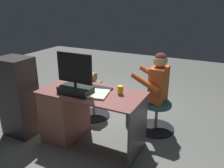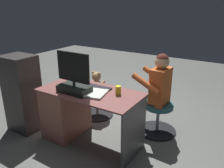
{
  "view_description": "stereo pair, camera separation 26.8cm",
  "coord_description": "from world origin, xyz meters",
  "px_view_note": "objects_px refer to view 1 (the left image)",
  "views": [
    {
      "loc": [
        -1.41,
        2.64,
        1.79
      ],
      "look_at": [
        -0.13,
        0.1,
        0.76
      ],
      "focal_mm": 36.68,
      "sensor_mm": 36.0,
      "label": 1
    },
    {
      "loc": [
        -1.65,
        2.51,
        1.79
      ],
      "look_at": [
        -0.13,
        0.1,
        0.76
      ],
      "focal_mm": 36.68,
      "sensor_mm": 36.0,
      "label": 2
    }
  ],
  "objects_px": {
    "keyboard": "(96,88)",
    "person": "(152,86)",
    "monitor": "(75,82)",
    "visitor_chair": "(156,114)",
    "cup": "(120,90)",
    "desk": "(70,111)",
    "teddy_bear": "(93,82)",
    "tv_remote": "(66,89)",
    "office_chair_teddy": "(94,102)",
    "computer_mouse": "(74,84)"
  },
  "relations": [
    {
      "from": "keyboard",
      "to": "tv_remote",
      "type": "xyz_separation_m",
      "value": [
        0.32,
        0.21,
        -0.0
      ]
    },
    {
      "from": "person",
      "to": "computer_mouse",
      "type": "bearing_deg",
      "value": 33.76
    },
    {
      "from": "desk",
      "to": "tv_remote",
      "type": "height_order",
      "value": "tv_remote"
    },
    {
      "from": "person",
      "to": "tv_remote",
      "type": "bearing_deg",
      "value": 41.43
    },
    {
      "from": "monitor",
      "to": "computer_mouse",
      "type": "xyz_separation_m",
      "value": [
        0.2,
        -0.24,
        -0.13
      ]
    },
    {
      "from": "desk",
      "to": "tv_remote",
      "type": "xyz_separation_m",
      "value": [
        -0.02,
        0.08,
        0.36
      ]
    },
    {
      "from": "desk",
      "to": "person",
      "type": "bearing_deg",
      "value": -142.17
    },
    {
      "from": "visitor_chair",
      "to": "person",
      "type": "distance_m",
      "value": 0.44
    },
    {
      "from": "office_chair_teddy",
      "to": "monitor",
      "type": "bearing_deg",
      "value": 106.99
    },
    {
      "from": "monitor",
      "to": "visitor_chair",
      "type": "bearing_deg",
      "value": -133.14
    },
    {
      "from": "computer_mouse",
      "to": "cup",
      "type": "xyz_separation_m",
      "value": [
        -0.69,
        0.01,
        0.04
      ]
    },
    {
      "from": "visitor_chair",
      "to": "computer_mouse",
      "type": "bearing_deg",
      "value": 31.57
    },
    {
      "from": "teddy_bear",
      "to": "person",
      "type": "relative_size",
      "value": 0.28
    },
    {
      "from": "office_chair_teddy",
      "to": "desk",
      "type": "bearing_deg",
      "value": 92.94
    },
    {
      "from": "keyboard",
      "to": "visitor_chair",
      "type": "xyz_separation_m",
      "value": [
        -0.66,
        -0.58,
        -0.5
      ]
    },
    {
      "from": "office_chair_teddy",
      "to": "visitor_chair",
      "type": "relative_size",
      "value": 0.96
    },
    {
      "from": "monitor",
      "to": "cup",
      "type": "xyz_separation_m",
      "value": [
        -0.49,
        -0.23,
        -0.09
      ]
    },
    {
      "from": "office_chair_teddy",
      "to": "tv_remote",
      "type": "bearing_deg",
      "value": 93.92
    },
    {
      "from": "keyboard",
      "to": "person",
      "type": "height_order",
      "value": "person"
    },
    {
      "from": "monitor",
      "to": "office_chair_teddy",
      "type": "relative_size",
      "value": 0.96
    },
    {
      "from": "keyboard",
      "to": "teddy_bear",
      "type": "bearing_deg",
      "value": -55.26
    },
    {
      "from": "desk",
      "to": "teddy_bear",
      "type": "height_order",
      "value": "teddy_bear"
    },
    {
      "from": "desk",
      "to": "keyboard",
      "type": "distance_m",
      "value": 0.51
    },
    {
      "from": "computer_mouse",
      "to": "office_chair_teddy",
      "type": "distance_m",
      "value": 0.75
    },
    {
      "from": "keyboard",
      "to": "person",
      "type": "xyz_separation_m",
      "value": [
        -0.57,
        -0.58,
        -0.07
      ]
    },
    {
      "from": "office_chair_teddy",
      "to": "visitor_chair",
      "type": "xyz_separation_m",
      "value": [
        -1.03,
        -0.05,
        -0.0
      ]
    },
    {
      "from": "teddy_bear",
      "to": "computer_mouse",
      "type": "bearing_deg",
      "value": 94.5
    },
    {
      "from": "keyboard",
      "to": "person",
      "type": "bearing_deg",
      "value": -134.88
    },
    {
      "from": "cup",
      "to": "person",
      "type": "height_order",
      "value": "person"
    },
    {
      "from": "desk",
      "to": "cup",
      "type": "distance_m",
      "value": 0.81
    },
    {
      "from": "teddy_bear",
      "to": "person",
      "type": "xyz_separation_m",
      "value": [
        -0.95,
        -0.04,
        0.09
      ]
    },
    {
      "from": "cup",
      "to": "desk",
      "type": "bearing_deg",
      "value": 7.88
    },
    {
      "from": "keyboard",
      "to": "cup",
      "type": "height_order",
      "value": "cup"
    },
    {
      "from": "keyboard",
      "to": "cup",
      "type": "relative_size",
      "value": 3.92
    },
    {
      "from": "keyboard",
      "to": "teddy_bear",
      "type": "height_order",
      "value": "teddy_bear"
    },
    {
      "from": "desk",
      "to": "cup",
      "type": "bearing_deg",
      "value": -172.12
    },
    {
      "from": "computer_mouse",
      "to": "office_chair_teddy",
      "type": "bearing_deg",
      "value": -85.42
    },
    {
      "from": "desk",
      "to": "office_chair_teddy",
      "type": "bearing_deg",
      "value": -87.06
    },
    {
      "from": "tv_remote",
      "to": "person",
      "type": "xyz_separation_m",
      "value": [
        -0.9,
        -0.79,
        -0.07
      ]
    },
    {
      "from": "monitor",
      "to": "computer_mouse",
      "type": "distance_m",
      "value": 0.33
    },
    {
      "from": "teddy_bear",
      "to": "office_chair_teddy",
      "type": "bearing_deg",
      "value": 90.0
    },
    {
      "from": "teddy_bear",
      "to": "visitor_chair",
      "type": "height_order",
      "value": "teddy_bear"
    },
    {
      "from": "keyboard",
      "to": "tv_remote",
      "type": "relative_size",
      "value": 2.8
    },
    {
      "from": "computer_mouse",
      "to": "visitor_chair",
      "type": "bearing_deg",
      "value": -148.43
    },
    {
      "from": "cup",
      "to": "visitor_chair",
      "type": "relative_size",
      "value": 0.2
    },
    {
      "from": "teddy_bear",
      "to": "visitor_chair",
      "type": "relative_size",
      "value": 0.59
    },
    {
      "from": "cup",
      "to": "visitor_chair",
      "type": "bearing_deg",
      "value": -116.01
    },
    {
      "from": "desk",
      "to": "monitor",
      "type": "distance_m",
      "value": 0.55
    },
    {
      "from": "monitor",
      "to": "desk",
      "type": "bearing_deg",
      "value": -32.27
    },
    {
      "from": "monitor",
      "to": "teddy_bear",
      "type": "xyz_separation_m",
      "value": [
        0.24,
        -0.8,
        -0.29
      ]
    }
  ]
}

